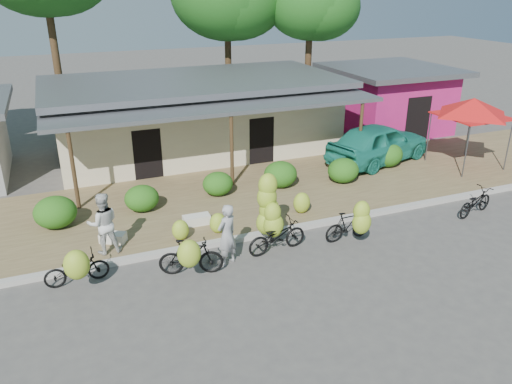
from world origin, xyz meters
The scene contains 26 objects.
ground centered at (0.00, 0.00, 0.00)m, with size 100.00×100.00×0.00m, color #4A4745.
sidewalk centered at (0.00, 5.00, 0.06)m, with size 60.00×6.00×0.12m, color olive.
curb centered at (0.00, 2.00, 0.07)m, with size 60.00×0.25×0.15m, color #A8A399.
shop_main centered at (0.00, 10.93, 1.72)m, with size 13.00×8.50×3.35m.
shop_pink centered at (10.50, 10.99, 1.67)m, with size 6.00×6.00×3.25m.
tree_near_right centered at (7.31, 14.61, 6.35)m, with size 4.92×4.77×8.18m.
hedge_0 centered at (-6.34, 4.82, 0.63)m, with size 1.31×1.18×1.03m, color #1F5012.
hedge_1 centered at (-3.60, 5.05, 0.57)m, with size 1.15×1.04×0.90m, color #1F5012.
hedge_2 centered at (-0.81, 5.39, 0.55)m, with size 1.11×1.00×0.87m, color #1F5012.
hedge_3 centered at (1.62, 5.26, 0.62)m, with size 1.27×1.15×0.99m, color #1F5012.
hedge_4 centered at (4.07, 4.78, 0.60)m, with size 1.22×1.10×0.95m, color #1F5012.
hedge_5 centered at (6.71, 5.65, 0.63)m, with size 1.32×1.19×1.03m, color #1F5012.
red_canopy centered at (9.85, 4.55, 2.61)m, with size 3.50×3.50×2.86m.
bike_far_left centered at (-5.94, 1.25, 0.55)m, with size 1.66×1.23×1.30m.
bike_left centered at (-3.11, 0.61, 0.62)m, with size 1.80×1.37×1.37m.
bike_center centered at (-0.47, 1.23, 0.84)m, with size 1.92×1.24×2.25m.
bike_right centered at (1.87, 0.64, 0.65)m, with size 1.59×1.15×1.53m.
bike_far_right centered at (6.80, 0.79, 0.45)m, with size 1.83×1.04×0.91m.
loose_banana_a centered at (-2.91, 2.54, 0.44)m, with size 0.51×0.43×0.64m, color #A9C531.
loose_banana_b centered at (-1.73, 2.55, 0.44)m, with size 0.52×0.44×0.65m, color #A9C531.
loose_banana_c centered at (1.32, 2.88, 0.48)m, with size 0.58×0.49×0.72m, color #A9C531.
sack_near centered at (-2.19, 3.36, 0.27)m, with size 0.85×0.40×0.30m, color silver.
sack_far centered at (-4.82, 3.15, 0.26)m, with size 0.75×0.38×0.28m, color silver.
vendor centered at (-2.00, 0.88, 0.90)m, with size 0.66×0.43×1.80m, color #989898.
bystander centered at (-5.08, 2.60, 1.03)m, with size 0.88×0.69×1.82m, color silver.
teal_van centered at (6.68, 6.28, 0.98)m, with size 2.02×5.02×1.71m, color #1C806C.
Camera 1 is at (-5.81, -10.65, 7.27)m, focal length 35.00 mm.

